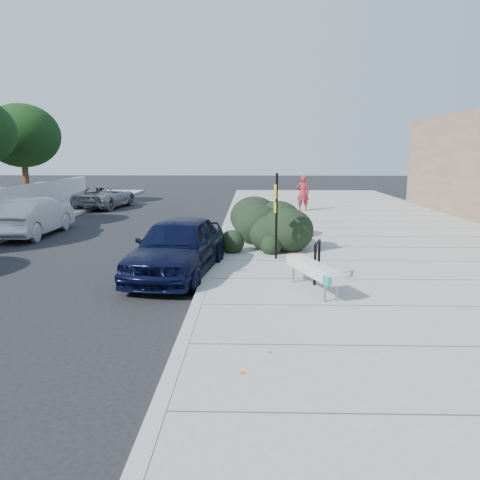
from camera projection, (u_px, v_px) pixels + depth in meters
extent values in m
plane|color=black|center=(196.00, 311.00, 9.50)|extent=(120.00, 120.00, 0.00)
cube|color=gray|center=(398.00, 256.00, 14.27)|extent=(11.20, 50.00, 0.15)
cube|color=#9E9E99|center=(215.00, 255.00, 14.40)|extent=(0.22, 50.00, 0.17)
cylinder|color=#332114|center=(27.00, 186.00, 28.26)|extent=(0.36, 0.36, 2.40)
ellipsoid|color=black|center=(22.00, 136.00, 27.71)|extent=(4.40, 4.40, 3.74)
cylinder|color=gray|center=(325.00, 293.00, 9.59)|extent=(0.05, 0.05, 0.39)
cylinder|color=gray|center=(337.00, 292.00, 9.67)|extent=(0.05, 0.05, 0.39)
cylinder|color=gray|center=(293.00, 274.00, 11.05)|extent=(0.05, 0.05, 0.39)
cylinder|color=gray|center=(304.00, 273.00, 11.13)|extent=(0.05, 0.05, 0.39)
cylinder|color=gray|center=(308.00, 276.00, 10.29)|extent=(0.55, 1.49, 0.04)
cylinder|color=gray|center=(319.00, 275.00, 10.37)|extent=(0.55, 1.49, 0.04)
cube|color=#B2B2B2|center=(314.00, 269.00, 10.30)|extent=(1.07, 2.07, 0.22)
cube|color=yellow|center=(299.00, 256.00, 11.04)|extent=(0.53, 0.53, 0.02)
cube|color=teal|center=(326.00, 281.00, 9.38)|extent=(0.12, 0.24, 0.19)
cylinder|color=black|center=(315.00, 265.00, 10.77)|extent=(0.06, 0.06, 0.95)
cylinder|color=black|center=(319.00, 259.00, 11.35)|extent=(0.06, 0.06, 0.95)
cylinder|color=black|center=(318.00, 242.00, 10.97)|extent=(0.24, 0.61, 0.06)
cube|color=black|center=(276.00, 216.00, 13.38)|extent=(0.06, 0.06, 2.47)
cube|color=yellow|center=(275.00, 191.00, 13.24)|extent=(0.05, 0.29, 0.40)
cube|color=yellow|center=(275.00, 207.00, 13.33)|extent=(0.05, 0.27, 0.30)
ellipsoid|color=black|center=(263.00, 218.00, 16.17)|extent=(3.43, 4.83, 1.64)
imported|color=black|center=(178.00, 246.00, 12.14)|extent=(2.45, 4.82, 1.57)
imported|color=#B2B1B6|center=(33.00, 216.00, 18.13)|extent=(1.63, 4.60, 1.51)
imported|color=gray|center=(105.00, 197.00, 27.50)|extent=(2.79, 5.03, 1.33)
imported|color=maroon|center=(303.00, 193.00, 24.87)|extent=(0.70, 0.47, 1.87)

